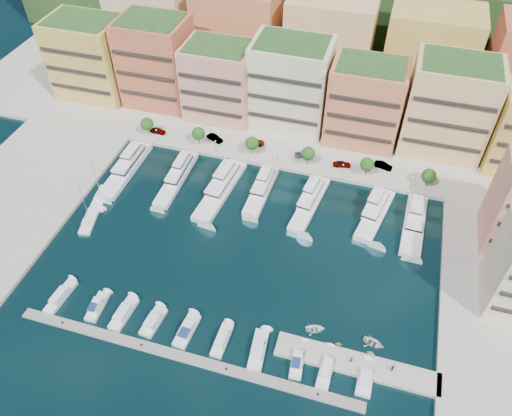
# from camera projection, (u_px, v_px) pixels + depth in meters

# --- Properties ---
(ground) EXTENTS (400.00, 400.00, 0.00)m
(ground) POSITION_uv_depth(u_px,v_px,m) (243.00, 249.00, 118.03)
(ground) COLOR black
(ground) RESTS_ON ground
(north_quay) EXTENTS (220.00, 64.00, 2.00)m
(north_quay) POSITION_uv_depth(u_px,v_px,m) (302.00, 107.00, 159.90)
(north_quay) COLOR #9E998E
(north_quay) RESTS_ON ground
(hillside) EXTENTS (240.00, 40.00, 58.00)m
(hillside) POSITION_uv_depth(u_px,v_px,m) (329.00, 39.00, 192.31)
(hillside) COLOR #1E3315
(hillside) RESTS_ON ground
(south_pontoon) EXTENTS (72.00, 2.20, 0.35)m
(south_pontoon) POSITION_uv_depth(u_px,v_px,m) (183.00, 357.00, 98.38)
(south_pontoon) COLOR gray
(south_pontoon) RESTS_ON ground
(finger_pier) EXTENTS (32.00, 5.00, 2.00)m
(finger_pier) POSITION_uv_depth(u_px,v_px,m) (356.00, 365.00, 97.18)
(finger_pier) COLOR #9E998E
(finger_pier) RESTS_ON ground
(apartment_0) EXTENTS (22.00, 16.50, 24.80)m
(apartment_0) POSITION_uv_depth(u_px,v_px,m) (89.00, 58.00, 155.55)
(apartment_0) COLOR #DAB950
(apartment_0) RESTS_ON north_quay
(apartment_1) EXTENTS (20.00, 16.50, 26.80)m
(apartment_1) POSITION_uv_depth(u_px,v_px,m) (156.00, 62.00, 151.79)
(apartment_1) COLOR #B64A3C
(apartment_1) RESTS_ON north_quay
(apartment_2) EXTENTS (20.00, 15.50, 22.80)m
(apartment_2) POSITION_uv_depth(u_px,v_px,m) (219.00, 81.00, 147.65)
(apartment_2) COLOR #E08D7D
(apartment_2) RESTS_ON north_quay
(apartment_3) EXTENTS (22.00, 16.50, 25.80)m
(apartment_3) POSITION_uv_depth(u_px,v_px,m) (290.00, 84.00, 143.74)
(apartment_3) COLOR beige
(apartment_3) RESTS_ON north_quay
(apartment_4) EXTENTS (20.00, 15.50, 23.80)m
(apartment_4) POSITION_uv_depth(u_px,v_px,m) (365.00, 103.00, 138.69)
(apartment_4) COLOR #C47749
(apartment_4) RESTS_ON north_quay
(apartment_5) EXTENTS (22.00, 16.50, 26.80)m
(apartment_5) POSITION_uv_depth(u_px,v_px,m) (449.00, 107.00, 134.58)
(apartment_5) COLOR tan
(apartment_5) RESTS_ON north_quay
(backblock_0) EXTENTS (26.00, 18.00, 30.00)m
(backblock_0) POSITION_uv_depth(u_px,v_px,m) (153.00, 21.00, 167.65)
(backblock_0) COLOR beige
(backblock_0) RESTS_ON north_quay
(backblock_1) EXTENTS (26.00, 18.00, 30.00)m
(backblock_1) POSITION_uv_depth(u_px,v_px,m) (238.00, 33.00, 161.65)
(backblock_1) COLOR #C47749
(backblock_1) RESTS_ON north_quay
(backblock_2) EXTENTS (26.00, 18.00, 30.00)m
(backblock_2) POSITION_uv_depth(u_px,v_px,m) (329.00, 45.00, 155.65)
(backblock_2) COLOR tan
(backblock_2) RESTS_ON north_quay
(backblock_3) EXTENTS (26.00, 18.00, 30.00)m
(backblock_3) POSITION_uv_depth(u_px,v_px,m) (428.00, 59.00, 149.64)
(backblock_3) COLOR #DAB950
(backblock_3) RESTS_ON north_quay
(tree_0) EXTENTS (3.80, 3.80, 5.65)m
(tree_0) POSITION_uv_depth(u_px,v_px,m) (147.00, 124.00, 145.29)
(tree_0) COLOR #473323
(tree_0) RESTS_ON north_quay
(tree_1) EXTENTS (3.80, 3.80, 5.65)m
(tree_1) POSITION_uv_depth(u_px,v_px,m) (198.00, 133.00, 142.09)
(tree_1) COLOR #473323
(tree_1) RESTS_ON north_quay
(tree_2) EXTENTS (3.80, 3.80, 5.65)m
(tree_2) POSITION_uv_depth(u_px,v_px,m) (252.00, 143.00, 138.89)
(tree_2) COLOR #473323
(tree_2) RESTS_ON north_quay
(tree_3) EXTENTS (3.80, 3.80, 5.65)m
(tree_3) POSITION_uv_depth(u_px,v_px,m) (308.00, 154.00, 135.69)
(tree_3) COLOR #473323
(tree_3) RESTS_ON north_quay
(tree_4) EXTENTS (3.80, 3.80, 5.65)m
(tree_4) POSITION_uv_depth(u_px,v_px,m) (367.00, 164.00, 132.49)
(tree_4) COLOR #473323
(tree_4) RESTS_ON north_quay
(tree_5) EXTENTS (3.80, 3.80, 5.65)m
(tree_5) POSITION_uv_depth(u_px,v_px,m) (429.00, 176.00, 129.28)
(tree_5) COLOR #473323
(tree_5) RESTS_ON north_quay
(lamppost_0) EXTENTS (0.30, 0.30, 4.20)m
(lamppost_0) POSITION_uv_depth(u_px,v_px,m) (157.00, 134.00, 143.59)
(lamppost_0) COLOR black
(lamppost_0) RESTS_ON north_quay
(lamppost_1) EXTENTS (0.30, 0.30, 4.20)m
(lamppost_1) POSITION_uv_depth(u_px,v_px,m) (216.00, 145.00, 139.99)
(lamppost_1) COLOR black
(lamppost_1) RESTS_ON north_quay
(lamppost_2) EXTENTS (0.30, 0.30, 4.20)m
(lamppost_2) POSITION_uv_depth(u_px,v_px,m) (277.00, 156.00, 136.39)
(lamppost_2) COLOR black
(lamppost_2) RESTS_ON north_quay
(lamppost_3) EXTENTS (0.30, 0.30, 4.20)m
(lamppost_3) POSITION_uv_depth(u_px,v_px,m) (343.00, 168.00, 132.78)
(lamppost_3) COLOR black
(lamppost_3) RESTS_ON north_quay
(lamppost_4) EXTENTS (0.30, 0.30, 4.20)m
(lamppost_4) POSITION_uv_depth(u_px,v_px,m) (412.00, 181.00, 129.18)
(lamppost_4) COLOR black
(lamppost_4) RESTS_ON north_quay
(yacht_0) EXTENTS (5.04, 23.45, 7.30)m
(yacht_0) POSITION_uv_depth(u_px,v_px,m) (127.00, 166.00, 137.39)
(yacht_0) COLOR white
(yacht_0) RESTS_ON ground
(yacht_1) EXTENTS (4.27, 22.54, 7.30)m
(yacht_1) POSITION_uv_depth(u_px,v_px,m) (178.00, 176.00, 134.75)
(yacht_1) COLOR white
(yacht_1) RESTS_ON ground
(yacht_2) EXTENTS (7.32, 24.75, 7.30)m
(yacht_2) POSITION_uv_depth(u_px,v_px,m) (222.00, 187.00, 131.56)
(yacht_2) COLOR white
(yacht_2) RESTS_ON ground
(yacht_3) EXTENTS (4.77, 18.98, 7.30)m
(yacht_3) POSITION_uv_depth(u_px,v_px,m) (262.00, 188.00, 131.19)
(yacht_3) COLOR white
(yacht_3) RESTS_ON ground
(yacht_4) EXTENTS (7.04, 21.35, 7.30)m
(yacht_4) POSITION_uv_depth(u_px,v_px,m) (310.00, 201.00, 127.93)
(yacht_4) COLOR white
(yacht_4) RESTS_ON ground
(yacht_5) EXTENTS (8.36, 19.79, 7.30)m
(yacht_5) POSITION_uv_depth(u_px,v_px,m) (376.00, 211.00, 125.10)
(yacht_5) COLOR white
(yacht_5) RESTS_ON ground
(yacht_6) EXTENTS (5.61, 20.84, 7.30)m
(yacht_6) POSITION_uv_depth(u_px,v_px,m) (415.00, 221.00, 122.74)
(yacht_6) COLOR white
(yacht_6) RESTS_ON ground
(cruiser_0) EXTENTS (3.09, 9.24, 2.55)m
(cruiser_0) POSITION_uv_depth(u_px,v_px,m) (60.00, 297.00, 107.79)
(cruiser_0) COLOR silver
(cruiser_0) RESTS_ON ground
(cruiser_1) EXTENTS (2.92, 7.34, 2.66)m
(cruiser_1) POSITION_uv_depth(u_px,v_px,m) (97.00, 307.00, 106.00)
(cruiser_1) COLOR silver
(cruiser_1) RESTS_ON ground
(cruiser_2) EXTENTS (3.32, 8.47, 2.55)m
(cruiser_2) POSITION_uv_depth(u_px,v_px,m) (124.00, 314.00, 104.78)
(cruiser_2) COLOR silver
(cruiser_2) RESTS_ON ground
(cruiser_3) EXTENTS (3.51, 7.46, 2.55)m
(cruiser_3) POSITION_uv_depth(u_px,v_px,m) (153.00, 322.00, 103.43)
(cruiser_3) COLOR silver
(cruiser_3) RESTS_ON ground
(cruiser_4) EXTENTS (3.38, 8.11, 2.66)m
(cruiser_4) POSITION_uv_depth(u_px,v_px,m) (187.00, 331.00, 101.90)
(cruiser_4) COLOR silver
(cruiser_4) RESTS_ON ground
(cruiser_5) EXTENTS (2.54, 7.76, 2.55)m
(cruiser_5) POSITION_uv_depth(u_px,v_px,m) (222.00, 340.00, 100.40)
(cruiser_5) COLOR silver
(cruiser_5) RESTS_ON ground
(cruiser_6) EXTENTS (3.58, 9.22, 2.55)m
(cruiser_6) POSITION_uv_depth(u_px,v_px,m) (258.00, 350.00, 98.87)
(cruiser_6) COLOR silver
(cruiser_6) RESTS_ON ground
(cruiser_7) EXTENTS (3.04, 7.90, 2.66)m
(cruiser_7) POSITION_uv_depth(u_px,v_px,m) (297.00, 361.00, 97.25)
(cruiser_7) COLOR silver
(cruiser_7) RESTS_ON ground
(cruiser_8) EXTENTS (2.85, 8.79, 2.55)m
(cruiser_8) POSITION_uv_depth(u_px,v_px,m) (327.00, 369.00, 96.11)
(cruiser_8) COLOR silver
(cruiser_8) RESTS_ON ground
(cruiser_9) EXTENTS (2.92, 7.17, 2.55)m
(cruiser_9) POSITION_uv_depth(u_px,v_px,m) (365.00, 379.00, 94.64)
(cruiser_9) COLOR silver
(cruiser_9) RESTS_ON ground
(sailboat_1) EXTENTS (4.68, 9.13, 13.20)m
(sailboat_1) POSITION_uv_depth(u_px,v_px,m) (89.00, 222.00, 123.86)
(sailboat_1) COLOR white
(sailboat_1) RESTS_ON ground
(sailboat_2) EXTENTS (4.14, 8.84, 13.20)m
(sailboat_2) POSITION_uv_depth(u_px,v_px,m) (100.00, 197.00, 129.94)
(sailboat_2) COLOR white
(sailboat_2) RESTS_ON ground
(tender_3) EXTENTS (2.00, 1.82, 0.91)m
(tender_3) POSITION_uv_depth(u_px,v_px,m) (371.00, 353.00, 98.49)
(tender_3) COLOR beige
(tender_3) RESTS_ON ground
(tender_2) EXTENTS (4.93, 4.02, 0.89)m
(tender_2) POSITION_uv_depth(u_px,v_px,m) (373.00, 343.00, 100.09)
(tender_2) COLOR silver
(tender_2) RESTS_ON ground
(tender_0) EXTENTS (4.66, 3.93, 0.82)m
(tender_0) POSITION_uv_depth(u_px,v_px,m) (315.00, 329.00, 102.40)
(tender_0) COLOR white
(tender_0) RESTS_ON ground
(tender_1) EXTENTS (1.47, 1.27, 0.76)m
(tender_1) POSITION_uv_depth(u_px,v_px,m) (339.00, 344.00, 100.01)
(tender_1) COLOR beige
(tender_1) RESTS_ON ground
(car_0) EXTENTS (4.80, 2.04, 1.62)m
(car_0) POSITION_uv_depth(u_px,v_px,m) (158.00, 131.00, 147.92)
(car_0) COLOR gray
(car_0) RESTS_ON north_quay
(car_1) EXTENTS (5.40, 3.65, 1.68)m
(car_1) POSITION_uv_depth(u_px,v_px,m) (215.00, 138.00, 145.31)
(car_1) COLOR gray
(car_1) RESTS_ON north_quay
(car_2) EXTENTS (5.81, 3.36, 1.52)m
(car_2) POSITION_uv_depth(u_px,v_px,m) (255.00, 142.00, 144.02)
(car_2) COLOR gray
(car_2) RESTS_ON north_quay
(car_3) EXTENTS (5.43, 3.34, 1.47)m
(car_3) POSITION_uv_depth(u_px,v_px,m) (304.00, 155.00, 140.09)
(car_3) COLOR gray
(car_3) RESTS_ON north_quay
(car_4) EXTENTS (5.04, 2.90, 1.62)m
(car_4) POSITION_uv_depth(u_px,v_px,m) (342.00, 164.00, 137.16)
(car_4) COLOR gray
(car_4) RESTS_ON north_quay
(car_5) EXTENTS (5.32, 2.85, 1.67)m
(car_5) POSITION_uv_depth(u_px,v_px,m) (383.00, 166.00, 136.65)
(car_5) COLOR gray
(car_5) RESTS_ON north_quay
(person_0) EXTENTS (0.65, 0.72, 1.66)m
(person_0) POSITION_uv_depth(u_px,v_px,m) (351.00, 359.00, 96.08)
(person_0) COLOR #272D4E
(person_0) RESTS_ON finger_pier
(person_1) EXTENTS (1.08, 1.05, 1.75)m
(person_1) POSITION_uv_depth(u_px,v_px,m) (392.00, 368.00, 94.73)
(person_1) COLOR #47332A
(person_1) RESTS_ON finger_pier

